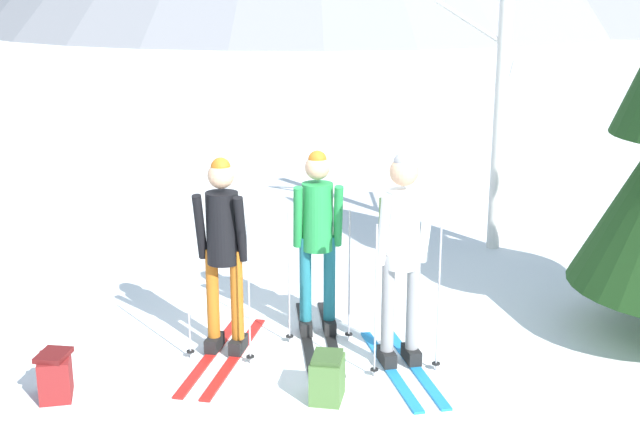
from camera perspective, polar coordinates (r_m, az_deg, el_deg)
name	(u,v)px	position (r m, az deg, el deg)	size (l,w,h in m)	color
ground_plane	(293,347)	(7.84, -1.81, -8.12)	(400.00, 400.00, 0.00)	white
skier_in_black	(223,248)	(7.44, -6.41, -1.61)	(0.61, 1.69, 1.75)	red
skier_in_green	(317,233)	(7.80, -0.18, -0.58)	(0.69, 1.71, 1.73)	black
skier_in_white	(402,246)	(7.17, 5.39, -1.43)	(0.84, 1.58, 1.85)	#1E84D1
birch_tree_tall	(500,92)	(10.43, 11.80, 8.50)	(1.02, 1.11, 3.68)	silver
backpack_on_snow_front	(55,375)	(7.20, -17.04, -9.51)	(0.34, 0.38, 0.38)	maroon
backpack_on_snow_beside	(327,377)	(6.86, 0.48, -10.07)	(0.25, 0.33, 0.38)	#4C7238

